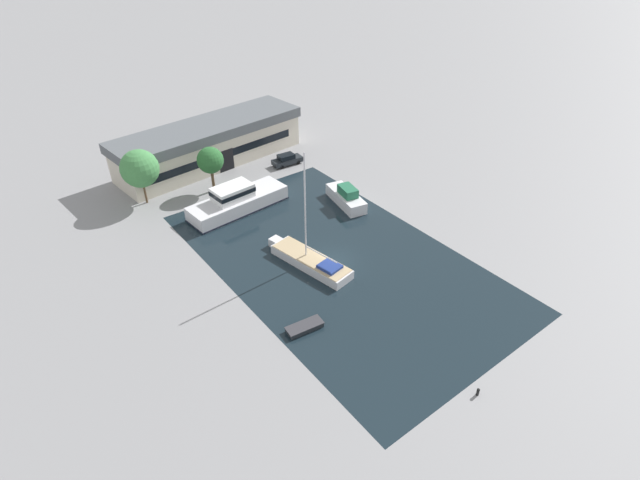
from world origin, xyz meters
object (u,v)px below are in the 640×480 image
Objects in this scene: warehouse_building at (210,143)px; motor_cruiser at (237,201)px; sailboat_moored at (310,260)px; small_dinghy at (305,327)px; quay_tree_near_building at (210,160)px; parked_car at (287,160)px; quay_tree_by_water at (140,169)px; cabin_boat at (346,197)px.

motor_cruiser is at bearing -111.30° from warehouse_building.
small_dinghy is (-6.11, -7.42, -0.37)m from sailboat_moored.
quay_tree_near_building is 1.34× the size of parked_car.
motor_cruiser is (-3.93, -14.38, -1.68)m from warehouse_building.
parked_car is 0.36× the size of sailboat_moored.
quay_tree_by_water is 25.84m from cabin_boat.
quay_tree_near_building is 7.08m from motor_cruiser.
warehouse_building is 4.02× the size of quay_tree_by_water.
warehouse_building reaches higher than parked_car.
small_dinghy is (2.63, -30.79, -4.55)m from quay_tree_by_water.
small_dinghy is 22.99m from cabin_boat.
sailboat_moored reaches higher than cabin_boat.
motor_cruiser is (-0.03, -6.36, -3.10)m from quay_tree_near_building.
parked_car is (20.51, -1.85, -3.99)m from quay_tree_by_water.
cabin_boat is (11.72, -13.45, -3.44)m from quay_tree_near_building.
motor_cruiser is 22.79m from small_dinghy.
sailboat_moored is at bearing -24.31° from parked_car.
quay_tree_by_water reaches higher than quay_tree_near_building.
small_dinghy is 0.50× the size of cabin_boat.
quay_tree_by_water reaches higher than warehouse_building.
quay_tree_by_water is at bearing -161.28° from warehouse_building.
parked_car is at bearing -65.07° from motor_cruiser.
quay_tree_near_building is at bearing -4.84° from motor_cruiser.
parked_car is 34.03m from small_dinghy.
warehouse_building reaches higher than motor_cruiser.
quay_tree_near_building is at bearing -83.11° from parked_car.
parked_car is at bearing -48.13° from warehouse_building.
sailboat_moored is at bearing -69.51° from quay_tree_by_water.
warehouse_building is 4.69× the size of quay_tree_near_building.
motor_cruiser is 1.81× the size of cabin_boat.
quay_tree_near_building reaches higher than warehouse_building.
quay_tree_near_building is 0.48× the size of sailboat_moored.
quay_tree_near_building is 8.69m from quay_tree_by_water.
warehouse_building is 8.02× the size of small_dinghy.
motor_cruiser reaches higher than cabin_boat.
parked_car is at bearing 155.13° from small_dinghy.
warehouse_building is 2.25× the size of sailboat_moored.
quay_tree_by_water is 0.99× the size of cabin_boat.
quay_tree_by_water reaches higher than cabin_boat.
small_dinghy is (-17.89, -28.94, -0.56)m from parked_car.
quay_tree_near_building is at bearing -15.92° from quay_tree_by_water.
warehouse_building is 3.99× the size of cabin_boat.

